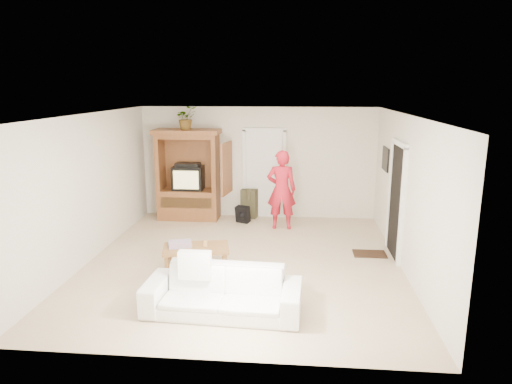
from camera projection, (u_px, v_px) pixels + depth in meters
floor at (243, 262)px, 8.13m from camera, size 6.00×6.00×0.00m
ceiling at (242, 115)px, 7.54m from camera, size 6.00×6.00×0.00m
wall_back at (258, 163)px, 10.74m from camera, size 5.50×0.00×5.50m
wall_front at (210, 253)px, 4.92m from camera, size 5.50×0.00×5.50m
wall_left at (89, 188)px, 8.07m from camera, size 0.00×6.00×6.00m
wall_right at (407, 195)px, 7.59m from camera, size 0.00×6.00×6.00m
armoire at (190, 181)px, 10.64m from camera, size 1.82×1.14×2.10m
door_back at (264, 175)px, 10.76m from camera, size 0.85×0.05×2.04m
doorway_right at (397, 202)px, 8.24m from camera, size 0.05×0.90×2.04m
framed_picture at (386, 159)px, 9.37m from camera, size 0.03×0.60×0.48m
doormat at (369, 254)px, 8.50m from camera, size 0.60×0.40×0.02m
plant at (186, 118)px, 10.28m from camera, size 0.62×0.61×0.52m
man at (281, 190)px, 9.88m from camera, size 0.64×0.43×1.74m
sofa at (223, 292)px, 6.25m from camera, size 2.18×0.94×0.63m
coffee_table at (196, 250)px, 7.73m from camera, size 1.19×0.81×0.41m
towel at (180, 244)px, 7.73m from camera, size 0.45×0.39×0.08m
candle at (205, 243)px, 7.74m from camera, size 0.08×0.08×0.10m
backpack_black at (243, 215)px, 10.45m from camera, size 0.35×0.28×0.37m
backpack_olive at (249, 203)px, 10.83m from camera, size 0.40×0.33×0.68m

